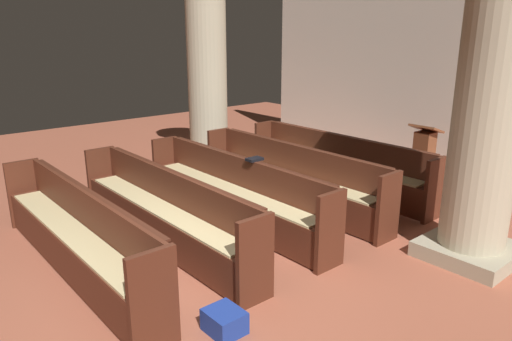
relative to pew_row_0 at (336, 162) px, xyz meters
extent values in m
plane|color=#AD5B42|center=(1.12, -3.58, -0.49)|extent=(19.20, 19.20, 0.00)
cube|color=silver|center=(1.12, 2.50, 1.76)|extent=(10.00, 0.16, 4.50)
cube|color=#562819|center=(0.00, -0.02, -0.04)|extent=(3.50, 0.38, 0.05)
cube|color=#562819|center=(0.00, 0.15, 0.20)|extent=(3.50, 0.04, 0.43)
cube|color=#492215|center=(0.00, 0.20, 0.41)|extent=(3.36, 0.06, 0.02)
cube|color=#4E2416|center=(-1.78, -0.02, -0.04)|extent=(0.06, 0.44, 0.91)
cube|color=#4E2416|center=(1.78, -0.02, -0.04)|extent=(0.06, 0.44, 0.91)
cube|color=#522618|center=(0.00, -0.19, -0.27)|extent=(3.50, 0.03, 0.41)
cube|color=#D1BC84|center=(0.00, -0.04, 0.00)|extent=(3.22, 0.32, 0.02)
cube|color=#562819|center=(0.00, -1.11, -0.04)|extent=(3.50, 0.38, 0.05)
cube|color=#562819|center=(0.00, -0.94, 0.20)|extent=(3.50, 0.04, 0.43)
cube|color=#492215|center=(0.00, -0.89, 0.41)|extent=(3.36, 0.06, 0.02)
cube|color=#4E2416|center=(-1.78, -1.11, -0.04)|extent=(0.06, 0.44, 0.91)
cube|color=#4E2416|center=(1.78, -1.11, -0.04)|extent=(0.06, 0.44, 0.91)
cube|color=#522618|center=(0.00, -1.28, -0.27)|extent=(3.50, 0.03, 0.41)
cube|color=#D1BC84|center=(0.00, -1.13, 0.00)|extent=(3.22, 0.32, 0.02)
cube|color=#562819|center=(0.00, -2.19, -0.04)|extent=(3.50, 0.38, 0.05)
cube|color=#562819|center=(0.00, -2.03, 0.20)|extent=(3.50, 0.04, 0.43)
cube|color=#492215|center=(0.00, -1.98, 0.41)|extent=(3.36, 0.06, 0.02)
cube|color=#4E2416|center=(-1.78, -2.19, -0.04)|extent=(0.06, 0.44, 0.91)
cube|color=#4E2416|center=(1.78, -2.19, -0.04)|extent=(0.06, 0.44, 0.91)
cube|color=#522618|center=(0.00, -2.37, -0.27)|extent=(3.50, 0.03, 0.41)
cube|color=#D1BC84|center=(0.00, -2.21, 0.00)|extent=(3.22, 0.32, 0.02)
cube|color=#562819|center=(0.00, -3.28, -0.04)|extent=(3.50, 0.38, 0.05)
cube|color=#562819|center=(0.00, -3.12, 0.20)|extent=(3.50, 0.05, 0.43)
cube|color=#492215|center=(0.00, -3.07, 0.41)|extent=(3.36, 0.06, 0.02)
cube|color=#4E2416|center=(-1.78, -3.28, -0.04)|extent=(0.06, 0.44, 0.91)
cube|color=#4E2416|center=(1.78, -3.28, -0.04)|extent=(0.06, 0.44, 0.91)
cube|color=#522618|center=(0.00, -3.46, -0.27)|extent=(3.50, 0.03, 0.41)
cube|color=#D1BC84|center=(0.00, -3.30, 0.00)|extent=(3.22, 0.32, 0.02)
cube|color=#562819|center=(0.00, -4.37, -0.04)|extent=(3.50, 0.38, 0.05)
cube|color=#562819|center=(0.00, -4.20, 0.20)|extent=(3.50, 0.04, 0.43)
cube|color=#492215|center=(0.00, -4.16, 0.41)|extent=(3.36, 0.06, 0.02)
cube|color=#4E2416|center=(-1.78, -4.37, -0.04)|extent=(0.06, 0.44, 0.91)
cube|color=#4E2416|center=(1.78, -4.37, -0.04)|extent=(0.06, 0.44, 0.91)
cube|color=#522618|center=(0.00, -4.55, -0.27)|extent=(3.50, 0.03, 0.41)
cube|color=#D1BC84|center=(0.00, -4.39, 0.00)|extent=(3.22, 0.32, 0.02)
cube|color=tan|center=(2.67, -0.72, -0.40)|extent=(1.00, 1.00, 0.18)
cylinder|color=#BCB293|center=(2.67, -0.72, 1.37)|extent=(0.74, 0.74, 3.36)
cube|color=tan|center=(-2.62, -0.73, -0.40)|extent=(1.00, 1.00, 0.18)
cylinder|color=#BCB293|center=(-2.62, -0.73, 1.37)|extent=(0.74, 0.74, 3.36)
cube|color=brown|center=(0.83, 1.29, -0.46)|extent=(0.45, 0.45, 0.06)
cube|color=brown|center=(0.83, 1.29, -0.02)|extent=(0.28, 0.28, 0.95)
cube|color=brown|center=(0.83, 1.29, 0.52)|extent=(0.48, 0.35, 0.15)
cube|color=black|center=(0.24, -1.98, 0.44)|extent=(0.14, 0.22, 0.04)
cube|color=navy|center=(1.95, -3.79, -0.39)|extent=(0.34, 0.30, 0.21)
camera|label=1|loc=(4.89, -5.94, 2.08)|focal=33.14mm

